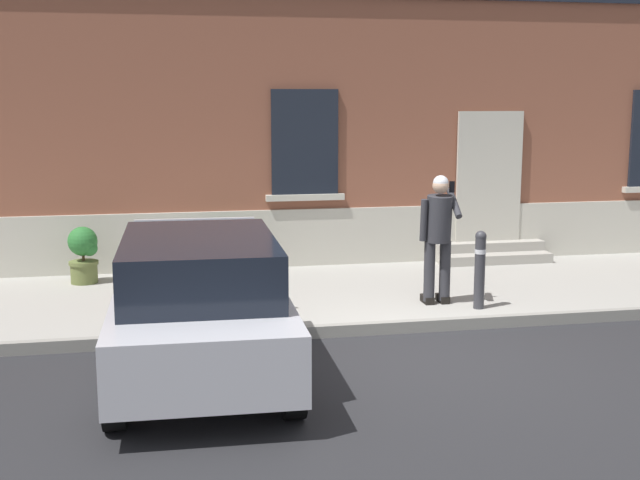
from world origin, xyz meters
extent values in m
plane|color=#232326|center=(0.00, 0.00, 0.00)|extent=(80.00, 80.00, 0.00)
cube|color=#99968E|center=(0.00, 2.80, 0.07)|extent=(24.00, 3.60, 0.15)
cube|color=gray|center=(0.00, 0.94, 0.07)|extent=(24.00, 0.12, 0.15)
cube|color=brown|center=(0.00, 5.30, 3.75)|extent=(24.00, 1.40, 7.50)
cube|color=#BCB7A8|center=(0.00, 4.58, 0.55)|extent=(24.00, 0.08, 1.10)
cube|color=maroon|center=(2.84, 4.57, 1.52)|extent=(1.00, 0.08, 2.10)
cube|color=#BCB7A8|center=(2.84, 4.55, 1.57)|extent=(1.16, 0.06, 2.24)
cube|color=black|center=(-0.36, 4.57, 2.20)|extent=(1.10, 0.06, 1.70)
cube|color=#BCB7A8|center=(-0.36, 4.54, 1.30)|extent=(1.30, 0.12, 0.10)
cube|color=#9E998E|center=(2.84, 4.12, 0.23)|extent=(1.93, 0.32, 0.16)
cube|color=#9E998E|center=(2.84, 4.44, 0.31)|extent=(1.93, 0.32, 0.32)
cube|color=#B7B7BF|center=(-2.33, -0.11, 0.62)|extent=(1.85, 4.04, 0.64)
cube|color=black|center=(-2.33, -0.26, 1.22)|extent=(1.60, 2.44, 0.56)
cube|color=black|center=(-2.28, 1.91, 0.40)|extent=(1.66, 0.14, 0.20)
cube|color=yellow|center=(-2.28, 1.91, 0.58)|extent=(0.52, 0.03, 0.12)
cube|color=#B21414|center=(-3.03, 1.92, 0.84)|extent=(0.16, 0.04, 0.18)
cube|color=#B21414|center=(-1.52, 1.88, 0.84)|extent=(0.16, 0.04, 0.18)
cube|color=#B7B7BF|center=(-2.28, 1.64, 1.12)|extent=(1.49, 0.10, 0.60)
cylinder|color=black|center=(-3.16, -1.49, 0.30)|extent=(0.22, 0.60, 0.60)
cylinder|color=black|center=(-1.57, -1.53, 0.30)|extent=(0.22, 0.60, 0.60)
cylinder|color=black|center=(-3.09, 1.31, 0.30)|extent=(0.22, 0.60, 0.60)
cylinder|color=black|center=(-1.50, 1.27, 0.30)|extent=(0.22, 0.60, 0.60)
cylinder|color=#333338|center=(1.41, 1.35, 0.62)|extent=(0.14, 0.14, 0.95)
sphere|color=#333338|center=(1.41, 1.35, 1.12)|extent=(0.15, 0.15, 0.15)
cylinder|color=silver|center=(1.41, 1.35, 0.92)|extent=(0.15, 0.15, 0.06)
cylinder|color=#2D2D33|center=(0.83, 1.70, 0.60)|extent=(0.15, 0.15, 0.82)
cube|color=black|center=(0.83, 1.76, 0.20)|extent=(0.12, 0.28, 0.10)
cylinder|color=#2D2D33|center=(1.05, 1.70, 0.60)|extent=(0.15, 0.15, 0.82)
cube|color=black|center=(1.05, 1.76, 0.20)|extent=(0.12, 0.28, 0.10)
cylinder|color=#2D2D33|center=(0.94, 1.68, 1.32)|extent=(0.34, 0.38, 0.64)
sphere|color=tan|center=(0.94, 1.65, 1.77)|extent=(0.22, 0.22, 0.22)
sphere|color=silver|center=(0.94, 1.65, 1.80)|extent=(0.21, 0.21, 0.21)
cylinder|color=#2D2D33|center=(0.72, 1.66, 1.31)|extent=(0.09, 0.13, 0.57)
cylinder|color=#2D2D33|center=(1.14, 1.66, 1.53)|extent=(0.09, 0.44, 0.39)
cube|color=black|center=(1.09, 1.63, 1.75)|extent=(0.07, 0.02, 0.15)
cylinder|color=#606B38|center=(-3.86, 3.95, 0.32)|extent=(0.40, 0.40, 0.34)
cylinder|color=#606B38|center=(-3.86, 3.95, 0.46)|extent=(0.44, 0.44, 0.05)
cylinder|color=#47331E|center=(-3.86, 3.95, 0.61)|extent=(0.04, 0.04, 0.24)
sphere|color=#286B2D|center=(-3.86, 3.95, 0.79)|extent=(0.44, 0.44, 0.44)
sphere|color=#286B2D|center=(-3.76, 3.90, 0.69)|extent=(0.24, 0.24, 0.24)
cylinder|color=#2D2D30|center=(-1.60, 4.01, 0.32)|extent=(0.40, 0.40, 0.34)
cylinder|color=#2D2D30|center=(-1.60, 4.01, 0.46)|extent=(0.44, 0.44, 0.05)
cylinder|color=#47331E|center=(-1.60, 4.01, 0.61)|extent=(0.04, 0.04, 0.24)
sphere|color=#286B2D|center=(-1.60, 4.01, 0.79)|extent=(0.44, 0.44, 0.44)
sphere|color=#286B2D|center=(-1.50, 3.96, 0.69)|extent=(0.24, 0.24, 0.24)
camera|label=1|loc=(-2.72, -8.60, 2.90)|focal=45.97mm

